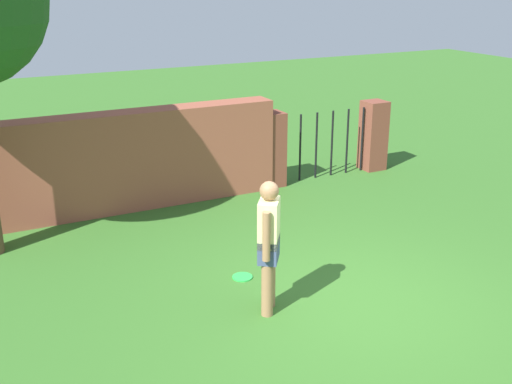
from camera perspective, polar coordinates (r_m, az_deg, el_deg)
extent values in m
plane|color=#336623|center=(7.86, 9.03, -10.05)|extent=(40.00, 40.00, 0.00)
cube|color=brown|center=(10.74, -11.52, 2.78)|extent=(5.23, 0.50, 1.67)
cylinder|color=#9E704C|center=(7.55, 1.25, -7.42)|extent=(0.14, 0.14, 0.85)
cylinder|color=#9E704C|center=(7.36, 1.03, -8.18)|extent=(0.14, 0.14, 0.85)
cube|color=#3F4C72|center=(7.29, 1.16, -5.17)|extent=(0.39, 0.42, 0.28)
cube|color=beige|center=(7.16, 1.18, -2.80)|extent=(0.39, 0.42, 0.55)
sphere|color=#9E704C|center=(7.03, 1.20, 0.10)|extent=(0.22, 0.22, 0.22)
cylinder|color=#9E704C|center=(7.40, 1.39, -2.69)|extent=(0.09, 0.09, 0.58)
cylinder|color=#9E704C|center=(6.99, 0.94, -4.06)|extent=(0.09, 0.09, 0.58)
cube|color=brown|center=(11.74, 1.38, 3.89)|extent=(0.44, 0.44, 1.40)
cube|color=brown|center=(12.97, 10.57, 5.06)|extent=(0.44, 0.44, 1.40)
cylinder|color=black|center=(11.88, 2.53, 3.81)|extent=(0.04, 0.04, 1.30)
cylinder|color=black|center=(12.05, 4.03, 4.01)|extent=(0.04, 0.04, 1.30)
cylinder|color=black|center=(12.23, 5.48, 4.20)|extent=(0.04, 0.04, 1.30)
cylinder|color=black|center=(12.42, 6.89, 4.39)|extent=(0.04, 0.04, 1.30)
cylinder|color=black|center=(12.62, 8.26, 4.56)|extent=(0.04, 0.04, 1.30)
cylinder|color=black|center=(12.82, 9.59, 4.73)|extent=(0.04, 0.04, 1.30)
cylinder|color=green|center=(8.39, -1.24, -7.70)|extent=(0.27, 0.27, 0.02)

